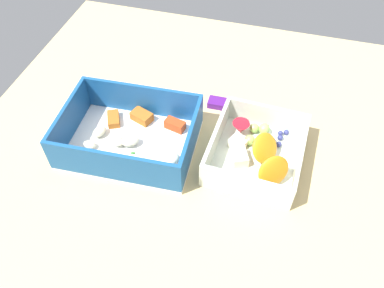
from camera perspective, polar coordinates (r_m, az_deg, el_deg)
table_surface at (r=64.51cm, az=1.49°, el=-2.24°), size 80.00×80.00×2.00cm
pasta_container at (r=64.36cm, az=-9.01°, el=1.03°), size 21.99×16.56×6.66cm
fruit_bowl at (r=62.68cm, az=9.46°, el=-1.09°), size 14.86×16.59×5.91cm
candy_bar at (r=71.30cm, az=5.19°, el=5.77°), size 7.04×2.52×1.20cm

